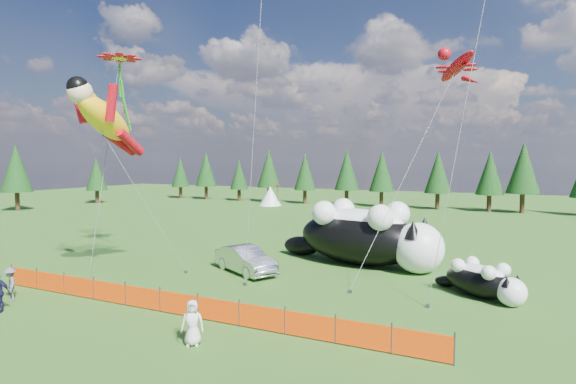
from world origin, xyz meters
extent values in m
plane|color=#153509|center=(0.00, 0.00, 0.00)|extent=(160.00, 160.00, 0.00)
cylinder|color=#262626|center=(-11.00, -3.00, 0.55)|extent=(0.06, 0.06, 1.10)
cylinder|color=#262626|center=(-9.00, -3.00, 0.55)|extent=(0.06, 0.06, 1.10)
cylinder|color=#262626|center=(-7.00, -3.00, 0.55)|extent=(0.06, 0.06, 1.10)
cylinder|color=#262626|center=(-5.00, -3.00, 0.55)|extent=(0.06, 0.06, 1.10)
cylinder|color=#262626|center=(-3.00, -3.00, 0.55)|extent=(0.06, 0.06, 1.10)
cylinder|color=#262626|center=(-1.00, -3.00, 0.55)|extent=(0.06, 0.06, 1.10)
cylinder|color=#262626|center=(1.00, -3.00, 0.55)|extent=(0.06, 0.06, 1.10)
cylinder|color=#262626|center=(3.00, -3.00, 0.55)|extent=(0.06, 0.06, 1.10)
cylinder|color=#262626|center=(5.00, -3.00, 0.55)|extent=(0.06, 0.06, 1.10)
cylinder|color=#262626|center=(7.00, -3.00, 0.55)|extent=(0.06, 0.06, 1.10)
cylinder|color=#262626|center=(9.00, -3.00, 0.55)|extent=(0.06, 0.06, 1.10)
cylinder|color=#262626|center=(11.00, -3.00, 0.55)|extent=(0.06, 0.06, 1.10)
cube|color=#FE4205|center=(-10.00, -3.00, 0.50)|extent=(2.00, 0.04, 0.90)
cube|color=#FE4205|center=(-8.00, -3.00, 0.50)|extent=(2.00, 0.04, 0.90)
cube|color=#FE4205|center=(-6.00, -3.00, 0.50)|extent=(2.00, 0.04, 0.90)
cube|color=#FE4205|center=(-4.00, -3.00, 0.50)|extent=(2.00, 0.04, 0.90)
cube|color=#FE4205|center=(-2.00, -3.00, 0.50)|extent=(2.00, 0.04, 0.90)
cube|color=#FE4205|center=(0.00, -3.00, 0.50)|extent=(2.00, 0.04, 0.90)
cube|color=#FE4205|center=(2.00, -3.00, 0.50)|extent=(2.00, 0.04, 0.90)
cube|color=#FE4205|center=(4.00, -3.00, 0.50)|extent=(2.00, 0.04, 0.90)
cube|color=#FE4205|center=(6.00, -3.00, 0.50)|extent=(2.00, 0.04, 0.90)
cube|color=#FE4205|center=(8.00, -3.00, 0.50)|extent=(2.00, 0.04, 0.90)
cube|color=#FE4205|center=(10.00, -3.00, 0.50)|extent=(2.00, 0.04, 0.90)
ellipsoid|color=black|center=(4.20, 9.49, 1.67)|extent=(8.95, 5.52, 3.33)
ellipsoid|color=white|center=(4.20, 9.49, 2.50)|extent=(6.73, 4.01, 2.04)
sphere|color=white|center=(8.00, 8.69, 1.48)|extent=(2.96, 2.96, 2.96)
sphere|color=#D5536E|center=(9.23, 8.43, 1.48)|extent=(0.41, 0.41, 0.41)
ellipsoid|color=black|center=(-0.15, 10.41, 0.65)|extent=(2.80, 1.80, 1.30)
cone|color=black|center=(7.82, 7.82, 2.66)|extent=(1.04, 1.04, 1.04)
cone|color=black|center=(8.18, 9.56, 2.66)|extent=(1.04, 1.04, 1.04)
sphere|color=white|center=(6.44, 10.25, 3.24)|extent=(1.55, 1.55, 1.55)
sphere|color=white|center=(5.94, 7.89, 3.24)|extent=(1.55, 1.55, 1.55)
sphere|color=white|center=(2.64, 11.05, 3.24)|extent=(1.55, 1.55, 1.55)
sphere|color=white|center=(2.14, 8.69, 3.24)|extent=(1.55, 1.55, 1.55)
ellipsoid|color=black|center=(11.39, 5.30, 0.73)|extent=(3.97, 3.48, 1.46)
ellipsoid|color=white|center=(11.39, 5.30, 1.10)|extent=(2.96, 2.57, 0.89)
sphere|color=white|center=(12.79, 4.33, 0.65)|extent=(1.30, 1.30, 1.30)
sphere|color=#D5536E|center=(13.25, 4.02, 0.65)|extent=(0.18, 0.18, 0.18)
ellipsoid|color=black|center=(9.79, 6.41, 0.28)|extent=(1.26, 1.12, 0.57)
cone|color=black|center=(12.57, 4.01, 1.17)|extent=(0.45, 0.45, 0.45)
cone|color=black|center=(13.02, 4.65, 1.17)|extent=(0.45, 0.45, 0.45)
sphere|color=white|center=(12.43, 5.23, 1.42)|extent=(0.68, 0.68, 0.68)
sphere|color=white|center=(11.82, 4.36, 1.42)|extent=(0.68, 0.68, 0.68)
sphere|color=white|center=(11.03, 6.20, 1.42)|extent=(0.68, 0.68, 0.68)
sphere|color=white|center=(10.42, 5.33, 1.42)|extent=(0.68, 0.68, 0.68)
imported|color=silver|center=(-1.14, 4.48, 0.77)|extent=(4.92, 3.66, 1.55)
imported|color=#55555A|center=(-8.43, -4.76, 0.78)|extent=(1.14, 0.93, 1.56)
imported|color=silver|center=(2.45, -5.26, 0.82)|extent=(0.95, 0.83, 1.63)
cylinder|color=#595959|center=(-5.85, 1.57, 4.47)|extent=(0.03, 0.03, 9.60)
cube|color=#262626|center=(-4.25, 2.90, 0.08)|extent=(0.15, 0.15, 0.16)
cylinder|color=#595959|center=(7.49, 8.68, 6.45)|extent=(0.03, 0.03, 17.13)
cube|color=#262626|center=(5.61, 3.18, 0.08)|extent=(0.15, 0.15, 0.16)
cylinder|color=#595959|center=(-8.71, 1.32, 6.58)|extent=(0.03, 0.03, 13.76)
cube|color=#262626|center=(-7.74, -0.93, 0.08)|extent=(0.15, 0.15, 0.16)
cube|color=#25911A|center=(-9.69, 3.57, 10.58)|extent=(0.19, 0.19, 4.27)
cylinder|color=#595959|center=(0.04, 3.54, 8.91)|extent=(0.03, 0.03, 17.74)
cube|color=#262626|center=(0.20, 2.15, 0.08)|extent=(0.15, 0.15, 0.16)
cylinder|color=#595959|center=(10.97, 5.96, 12.28)|extent=(0.03, 0.03, 25.39)
cube|color=#262626|center=(9.41, 2.54, 0.08)|extent=(0.15, 0.15, 0.16)
camera|label=1|loc=(12.13, -17.85, 6.55)|focal=28.00mm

